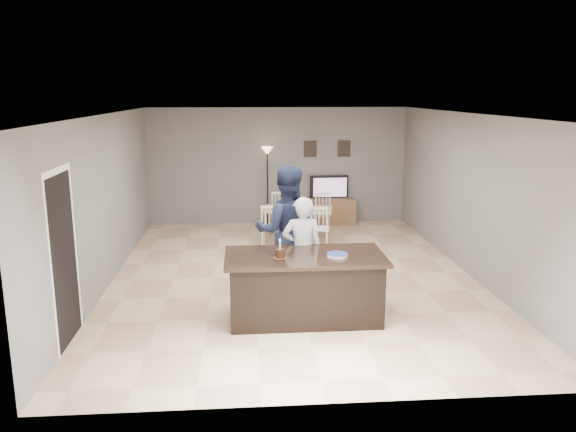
{
  "coord_description": "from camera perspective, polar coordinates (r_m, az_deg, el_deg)",
  "views": [
    {
      "loc": [
        -0.8,
        -9.01,
        3.04
      ],
      "look_at": [
        -0.11,
        -0.3,
        1.11
      ],
      "focal_mm": 35.0,
      "sensor_mm": 36.0,
      "label": 1
    }
  ],
  "objects": [
    {
      "name": "birthday_cake",
      "position": [
        7.42,
        -0.82,
        -3.82
      ],
      "size": [
        0.17,
        0.17,
        0.26
      ],
      "color": "gold",
      "rests_on": "kitchen_island"
    },
    {
      "name": "television",
      "position": [
        13.19,
        4.24,
        2.95
      ],
      "size": [
        0.91,
        0.12,
        0.53
      ],
      "primitive_type": "imported",
      "rotation": [
        0.0,
        0.0,
        3.14
      ],
      "color": "black",
      "rests_on": "tv_console"
    },
    {
      "name": "room_shell",
      "position": [
        9.15,
        0.52,
        3.91
      ],
      "size": [
        8.0,
        8.0,
        8.0
      ],
      "color": "slate",
      "rests_on": "floor"
    },
    {
      "name": "plate_stack",
      "position": [
        7.51,
        5.04,
        -3.96
      ],
      "size": [
        0.28,
        0.28,
        0.04
      ],
      "color": "white",
      "rests_on": "kitchen_island"
    },
    {
      "name": "picture_frames",
      "position": [
        13.2,
        4.0,
        6.84
      ],
      "size": [
        1.1,
        0.02,
        0.38
      ],
      "color": "black",
      "rests_on": "room_shell"
    },
    {
      "name": "floor",
      "position": [
        9.55,
        0.5,
        -6.1
      ],
      "size": [
        8.0,
        8.0,
        0.0
      ],
      "primitive_type": "plane",
      "color": "tan",
      "rests_on": "ground"
    },
    {
      "name": "tv_screen_glow",
      "position": [
        13.11,
        4.3,
        2.92
      ],
      "size": [
        0.78,
        0.0,
        0.78
      ],
      "primitive_type": "plane",
      "rotation": [
        1.57,
        0.0,
        3.14
      ],
      "color": "#E55519",
      "rests_on": "tv_console"
    },
    {
      "name": "floor_lamp",
      "position": [
        12.92,
        -2.11,
        5.23
      ],
      "size": [
        0.27,
        0.27,
        1.82
      ],
      "color": "black",
      "rests_on": "floor"
    },
    {
      "name": "dining_table",
      "position": [
        11.74,
        0.99,
        0.23
      ],
      "size": [
        1.62,
        1.82,
        0.87
      ],
      "rotation": [
        0.0,
        0.0,
        -0.18
      ],
      "color": "tan",
      "rests_on": "floor"
    },
    {
      "name": "tv_console",
      "position": [
        13.23,
        4.25,
        0.49
      ],
      "size": [
        1.2,
        0.4,
        0.6
      ],
      "primitive_type": "cube",
      "color": "brown",
      "rests_on": "floor"
    },
    {
      "name": "kitchen_island",
      "position": [
        7.71,
        1.7,
        -7.15
      ],
      "size": [
        2.15,
        1.1,
        0.9
      ],
      "color": "black",
      "rests_on": "floor"
    },
    {
      "name": "doorway",
      "position": [
        7.28,
        -21.9,
        -2.62
      ],
      "size": [
        0.0,
        2.1,
        2.65
      ],
      "color": "black",
      "rests_on": "floor"
    },
    {
      "name": "man",
      "position": [
        8.47,
        -0.18,
        -1.53
      ],
      "size": [
        0.99,
        0.78,
        1.98
      ],
      "primitive_type": "imported",
      "rotation": [
        0.0,
        0.0,
        3.11
      ],
      "color": "#191F37",
      "rests_on": "floor"
    },
    {
      "name": "woman",
      "position": [
        8.12,
        1.46,
        -3.56
      ],
      "size": [
        0.59,
        0.39,
        1.59
      ],
      "primitive_type": "imported",
      "rotation": [
        0.0,
        0.0,
        3.12
      ],
      "color": "silver",
      "rests_on": "floor"
    }
  ]
}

